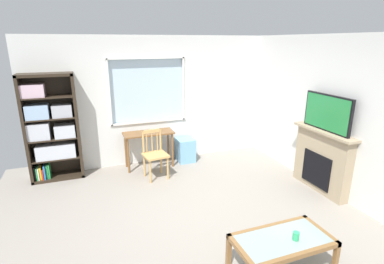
% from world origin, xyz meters
% --- Properties ---
extents(ground, '(5.84, 6.09, 0.02)m').
position_xyz_m(ground, '(0.00, 0.00, -0.01)').
color(ground, gray).
extents(wall_back_with_window, '(4.84, 0.15, 2.57)m').
position_xyz_m(wall_back_with_window, '(0.01, 2.54, 1.26)').
color(wall_back_with_window, silver).
rests_on(wall_back_with_window, ground).
extents(wall_right, '(0.12, 5.29, 2.57)m').
position_xyz_m(wall_right, '(2.48, 0.00, 1.29)').
color(wall_right, silver).
rests_on(wall_right, ground).
extents(bookshelf, '(0.90, 0.38, 1.94)m').
position_xyz_m(bookshelf, '(-1.93, 2.30, 0.96)').
color(bookshelf, '#2D2319').
rests_on(bookshelf, ground).
extents(desk_under_window, '(0.98, 0.41, 0.73)m').
position_xyz_m(desk_under_window, '(-0.19, 2.19, 0.60)').
color(desk_under_window, brown).
rests_on(desk_under_window, ground).
extents(wooden_chair, '(0.47, 0.45, 0.90)m').
position_xyz_m(wooden_chair, '(-0.19, 1.68, 0.46)').
color(wooden_chair, tan).
rests_on(wooden_chair, ground).
extents(plastic_drawer_unit, '(0.35, 0.40, 0.49)m').
position_xyz_m(plastic_drawer_unit, '(0.60, 2.24, 0.25)').
color(plastic_drawer_unit, '#72ADDB').
rests_on(plastic_drawer_unit, ground).
extents(fireplace, '(0.26, 1.20, 1.07)m').
position_xyz_m(fireplace, '(2.32, 0.21, 0.54)').
color(fireplace, tan).
rests_on(fireplace, ground).
extents(tv, '(0.06, 0.94, 0.59)m').
position_xyz_m(tv, '(2.31, 0.21, 1.36)').
color(tv, black).
rests_on(tv, fireplace).
extents(coffee_table, '(1.08, 0.57, 0.42)m').
position_xyz_m(coffee_table, '(0.53, -1.16, 0.36)').
color(coffee_table, '#8C9E99').
rests_on(coffee_table, ground).
extents(sippy_cup, '(0.07, 0.07, 0.09)m').
position_xyz_m(sippy_cup, '(0.65, -1.22, 0.46)').
color(sippy_cup, '#33B770').
rests_on(sippy_cup, coffee_table).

